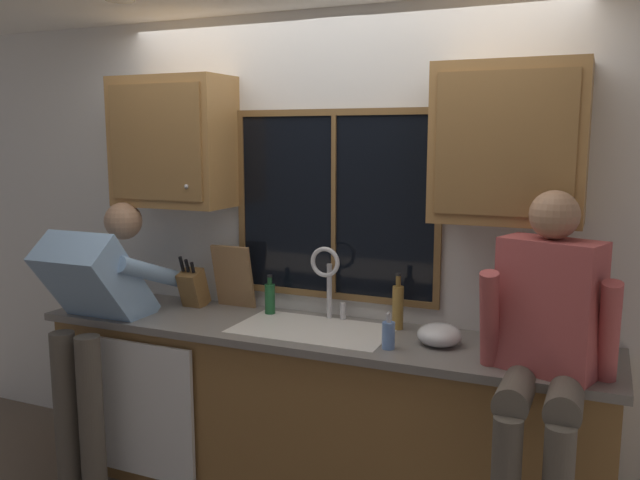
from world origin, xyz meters
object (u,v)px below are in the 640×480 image
at_px(person_standing, 95,314).
at_px(mixing_bowl, 439,335).
at_px(knife_block, 193,288).
at_px(cutting_board, 233,277).
at_px(soap_dispenser, 388,335).
at_px(bottle_green_glass, 270,298).
at_px(bottle_tall_clear, 398,306).
at_px(person_sitting_on_counter, 546,336).

distance_m(person_standing, mixing_bowl, 1.82).
relative_size(person_standing, mixing_bowl, 7.21).
height_order(person_standing, knife_block, person_standing).
distance_m(knife_block, cutting_board, 0.25).
bearing_deg(cutting_board, soap_dispenser, -18.90).
height_order(person_standing, cutting_board, person_standing).
bearing_deg(soap_dispenser, cutting_board, 161.10).
bearing_deg(soap_dispenser, bottle_green_glass, 157.94).
bearing_deg(bottle_green_glass, soap_dispenser, -22.06).
height_order(cutting_board, bottle_green_glass, cutting_board).
distance_m(cutting_board, soap_dispenser, 1.10).
distance_m(bottle_green_glass, bottle_tall_clear, 0.73).
relative_size(knife_block, soap_dispenser, 1.82).
bearing_deg(bottle_tall_clear, knife_block, -178.14).
bearing_deg(person_sitting_on_counter, knife_block, 168.22).
relative_size(person_standing, bottle_green_glass, 6.98).
bearing_deg(bottle_green_glass, person_standing, -149.81).
bearing_deg(person_sitting_on_counter, mixing_bowl, 150.65).
xyz_separation_m(person_standing, cutting_board, (0.56, 0.51, 0.15)).
height_order(person_standing, soap_dispenser, person_standing).
bearing_deg(person_standing, bottle_green_glass, 30.19).
relative_size(person_sitting_on_counter, bottle_tall_clear, 4.36).
bearing_deg(bottle_green_glass, cutting_board, 171.54).
bearing_deg(mixing_bowl, knife_block, 174.84).
bearing_deg(bottle_tall_clear, person_standing, -162.87).
xyz_separation_m(knife_block, cutting_board, (0.22, 0.07, 0.07)).
height_order(soap_dispenser, bottle_tall_clear, bottle_tall_clear).
height_order(soap_dispenser, bottle_green_glass, bottle_green_glass).
distance_m(person_standing, soap_dispenser, 1.60).
bearing_deg(bottle_tall_clear, cutting_board, 178.02).
xyz_separation_m(person_sitting_on_counter, knife_block, (-1.96, 0.41, -0.08)).
relative_size(person_standing, person_sitting_on_counter, 1.21).
bearing_deg(cutting_board, person_sitting_on_counter, -15.53).
xyz_separation_m(person_sitting_on_counter, mixing_bowl, (-0.49, 0.28, -0.14)).
bearing_deg(person_sitting_on_counter, soap_dispenser, 169.71).
distance_m(person_standing, knife_block, 0.55).
relative_size(person_sitting_on_counter, knife_block, 3.92).
xyz_separation_m(person_standing, person_sitting_on_counter, (2.29, 0.03, 0.15)).
bearing_deg(bottle_tall_clear, bottle_green_glass, -179.70).
distance_m(knife_block, bottle_tall_clear, 1.21).
bearing_deg(knife_block, soap_dispenser, -12.60).
distance_m(mixing_bowl, bottle_green_glass, 1.00).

